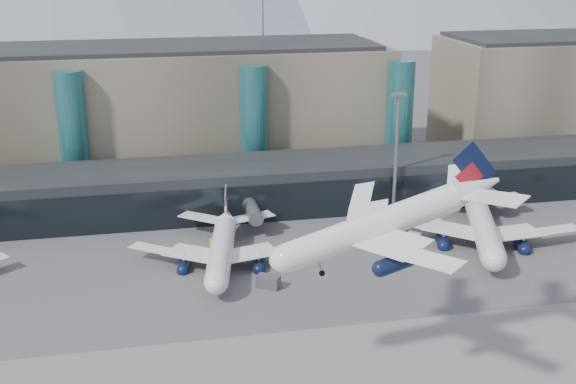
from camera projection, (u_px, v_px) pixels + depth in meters
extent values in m
plane|color=#515154|center=(303.00, 349.00, 99.97)|extent=(900.00, 900.00, 0.00)
cube|color=black|center=(243.00, 186.00, 152.20)|extent=(170.00, 18.00, 10.00)
cube|color=black|center=(249.00, 205.00, 144.26)|extent=(170.00, 0.40, 8.00)
cylinder|color=slate|center=(251.00, 207.00, 142.25)|extent=(2.80, 14.00, 2.80)
cube|color=slate|center=(251.00, 221.00, 143.21)|extent=(1.20, 1.20, 2.40)
cylinder|color=slate|center=(486.00, 191.00, 151.67)|extent=(2.80, 14.00, 2.80)
cube|color=slate|center=(485.00, 205.00, 152.64)|extent=(1.20, 1.20, 2.40)
cube|color=gray|center=(121.00, 113.00, 173.98)|extent=(130.00, 30.00, 30.00)
cube|color=black|center=(116.00, 48.00, 169.00)|extent=(123.50, 28.00, 1.00)
cube|color=gray|center=(571.00, 94.00, 196.60)|extent=(70.00, 30.00, 30.00)
cylinder|color=#296E73|center=(73.00, 135.00, 157.56)|extent=(6.40, 6.40, 28.00)
cylinder|color=#296E73|center=(254.00, 126.00, 165.10)|extent=(6.40, 6.40, 28.00)
cylinder|color=#296E73|center=(399.00, 119.00, 171.70)|extent=(6.40, 6.40, 28.00)
cylinder|color=slate|center=(263.00, 13.00, 173.19)|extent=(0.40, 0.40, 16.00)
cylinder|color=slate|center=(396.00, 157.00, 146.17)|extent=(0.70, 0.70, 25.00)
cube|color=slate|center=(399.00, 95.00, 142.06)|extent=(3.00, 1.20, 0.60)
cylinder|color=white|center=(385.00, 214.00, 86.50)|extent=(21.60, 4.42, 3.56)
ellipsoid|color=white|center=(299.00, 221.00, 84.08)|extent=(5.12, 3.76, 3.56)
cone|color=white|center=(490.00, 203.00, 89.56)|extent=(6.27, 3.80, 3.56)
cube|color=white|center=(423.00, 241.00, 79.98)|extent=(11.67, 16.02, 0.18)
cylinder|color=#0C1535|center=(406.00, 250.00, 81.98)|extent=(4.37, 2.13, 1.96)
cube|color=white|center=(508.00, 213.00, 85.55)|extent=(6.67, 8.43, 0.14)
cube|color=white|center=(375.00, 197.00, 94.09)|extent=(10.73, 16.16, 0.18)
cylinder|color=#0C1535|center=(370.00, 215.00, 92.70)|extent=(4.37, 2.13, 1.96)
cube|color=white|center=(474.00, 191.00, 93.45)|extent=(6.22, 8.52, 0.14)
cube|color=#0C1535|center=(494.00, 181.00, 88.72)|extent=(5.32, 0.43, 6.26)
cube|color=maroon|center=(487.00, 190.00, 88.85)|extent=(3.56, 0.39, 3.42)
cylinder|color=slate|center=(325.00, 237.00, 85.55)|extent=(0.14, 0.14, 2.85)
cylinder|color=black|center=(325.00, 247.00, 85.95)|extent=(0.64, 0.25, 0.63)
cylinder|color=black|center=(398.00, 247.00, 85.89)|extent=(0.82, 0.35, 0.81)
cylinder|color=black|center=(385.00, 234.00, 89.82)|extent=(0.82, 0.35, 0.81)
cylinder|color=white|center=(222.00, 240.00, 125.90)|extent=(8.13, 24.28, 3.97)
ellipsoid|color=white|center=(217.00, 268.00, 114.56)|extent=(4.89, 6.17, 3.97)
cone|color=white|center=(227.00, 208.00, 140.41)|extent=(5.11, 7.44, 3.97)
cube|color=white|center=(271.00, 239.00, 127.91)|extent=(18.03, 10.00, 0.20)
cylinder|color=#0C1535|center=(259.00, 253.00, 127.22)|extent=(2.99, 5.10, 2.18)
cube|color=white|center=(251.00, 207.00, 140.45)|extent=(9.52, 5.98, 0.16)
cube|color=white|center=(174.00, 240.00, 127.54)|extent=(17.34, 14.61, 0.20)
cylinder|color=#0C1535|center=(186.00, 253.00, 126.94)|extent=(2.99, 5.10, 2.18)
cube|color=white|center=(202.00, 208.00, 140.24)|extent=(9.11, 8.19, 0.16)
cube|color=slate|center=(227.00, 192.00, 139.72)|extent=(1.28, 5.88, 6.99)
cube|color=white|center=(226.00, 200.00, 139.13)|extent=(0.97, 3.95, 3.82)
cylinder|color=slate|center=(219.00, 274.00, 118.79)|extent=(0.16, 0.16, 3.18)
cylinder|color=black|center=(219.00, 281.00, 119.23)|extent=(0.37, 0.74, 0.70)
cylinder|color=black|center=(236.00, 258.00, 128.20)|extent=(0.51, 0.95, 0.91)
cylinder|color=black|center=(210.00, 258.00, 128.09)|extent=(0.51, 0.95, 0.91)
cylinder|color=white|center=(483.00, 217.00, 134.99)|extent=(12.90, 26.62, 4.42)
ellipsoid|color=white|center=(492.00, 245.00, 122.49)|extent=(6.20, 7.29, 4.42)
cone|color=white|center=(473.00, 187.00, 151.00)|extent=(6.66, 8.64, 4.42)
cube|color=white|center=(533.00, 220.00, 135.82)|extent=(19.59, 8.39, 0.22)
cylinder|color=#0C1535|center=(521.00, 233.00, 135.40)|extent=(4.04, 5.83, 2.43)
cube|color=white|center=(499.00, 188.00, 150.26)|extent=(10.37, 5.29, 0.18)
cube|color=white|center=(431.00, 215.00, 138.21)|extent=(18.17, 17.89, 0.22)
cylinder|color=#0C1535|center=(442.00, 229.00, 137.22)|extent=(4.04, 5.83, 2.43)
cube|color=white|center=(447.00, 185.00, 151.60)|extent=(9.52, 9.84, 0.18)
cube|color=#0C1535|center=(474.00, 171.00, 150.22)|extent=(2.41, 6.32, 7.77)
cube|color=white|center=(474.00, 179.00, 149.58)|extent=(1.74, 4.27, 4.25)
cylinder|color=slate|center=(488.00, 251.00, 127.16)|extent=(0.18, 0.18, 3.53)
cylinder|color=black|center=(487.00, 259.00, 127.66)|extent=(0.52, 0.83, 0.78)
cylinder|color=black|center=(494.00, 237.00, 137.15)|extent=(0.70, 1.08, 1.01)
cylinder|color=black|center=(466.00, 236.00, 137.82)|extent=(0.70, 1.08, 1.01)
cube|color=gold|center=(216.00, 244.00, 133.35)|extent=(2.44, 3.08, 1.55)
cube|color=#47464B|center=(268.00, 282.00, 117.74)|extent=(4.19, 3.67, 2.07)
cube|color=silver|center=(438.00, 224.00, 143.42)|extent=(2.01, 2.73, 1.39)
cube|color=silver|center=(414.00, 236.00, 137.08)|extent=(2.80, 2.78, 1.45)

